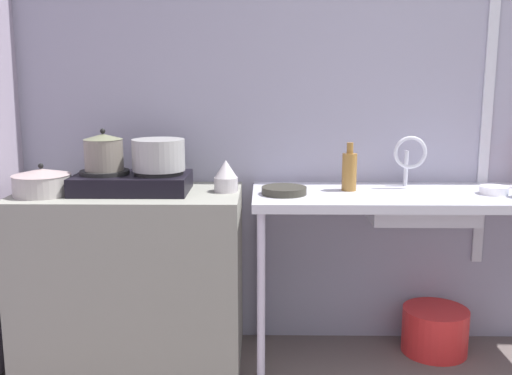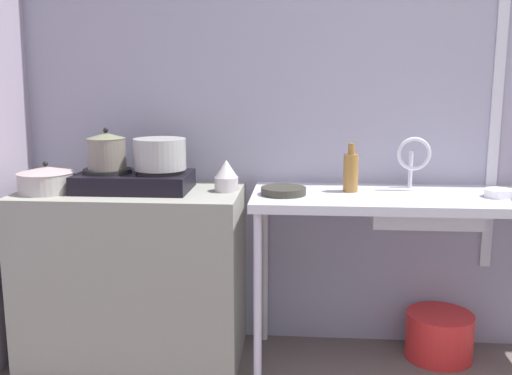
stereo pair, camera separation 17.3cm
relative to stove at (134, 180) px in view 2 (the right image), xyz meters
The scene contains 15 objects.
wall_back 1.67m from the stove, 11.62° to the left, with size 5.12×0.10×2.77m, color #9390A6.
wall_metal_strip 1.84m from the stove, ahead, with size 0.05×0.01×2.22m, color silver.
counter_concrete 0.46m from the stove, behind, with size 1.03×0.54×0.83m, color gray.
counter_sink 1.38m from the stove, ahead, with size 1.65×0.54×0.83m.
stove is the anchor object (origin of this frame).
pot_on_left_burner 0.19m from the stove, behind, with size 0.18×0.18×0.19m.
pot_on_right_burner 0.18m from the stove, ahead, with size 0.24×0.24×0.14m.
pot_beside_stove 0.40m from the stove, 169.10° to the right, with size 0.26×0.26×0.14m.
percolator 0.43m from the stove, ahead, with size 0.11×0.11×0.15m.
sink_basin 1.33m from the stove, ahead, with size 0.47×0.28×0.13m, color silver.
faucet 1.30m from the stove, ahead, with size 0.16×0.09×0.25m.
frying_pan 0.70m from the stove, ahead, with size 0.20×0.20×0.03m, color #312F26.
small_bowl_on_drainboard 1.64m from the stove, ahead, with size 0.13×0.13×0.04m, color white.
bottle_by_sink 1.00m from the stove, ahead, with size 0.07×0.07×0.22m.
bucket_on_floor 1.65m from the stove, ahead, with size 0.32×0.32×0.22m, color red.
Camera 2 is at (-0.78, -1.06, 1.35)m, focal length 40.99 mm.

